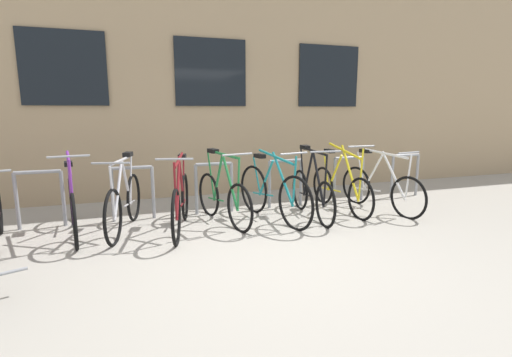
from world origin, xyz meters
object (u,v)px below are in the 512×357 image
(bicycle_teal, at_px, (273,193))
(bicycle_green, at_px, (223,197))
(bicycle_yellow, at_px, (340,187))
(bicycle_black, at_px, (312,192))
(bicycle_silver, at_px, (124,202))
(bicycle_purple, at_px, (72,206))
(bicycle_maroon, at_px, (181,202))
(bicycle_white, at_px, (380,187))

(bicycle_teal, xyz_separation_m, bicycle_green, (-0.72, 0.10, -0.02))
(bicycle_yellow, bearing_deg, bicycle_green, -178.20)
(bicycle_black, relative_size, bicycle_silver, 0.98)
(bicycle_purple, bearing_deg, bicycle_yellow, -0.28)
(bicycle_green, xyz_separation_m, bicycle_silver, (-1.33, 0.06, 0.01))
(bicycle_maroon, bearing_deg, bicycle_yellow, 4.70)
(bicycle_purple, bearing_deg, bicycle_teal, -3.76)
(bicycle_black, bearing_deg, bicycle_silver, 175.84)
(bicycle_yellow, distance_m, bicycle_silver, 3.27)
(bicycle_teal, bearing_deg, bicycle_white, -1.02)
(bicycle_white, height_order, bicycle_purple, bicycle_purple)
(bicycle_white, bearing_deg, bicycle_teal, 178.98)
(bicycle_white, height_order, bicycle_maroon, bicycle_maroon)
(bicycle_purple, distance_m, bicycle_maroon, 1.36)
(bicycle_white, relative_size, bicycle_maroon, 0.98)
(bicycle_maroon, bearing_deg, bicycle_teal, 2.28)
(bicycle_black, bearing_deg, bicycle_white, 0.27)
(bicycle_white, height_order, bicycle_teal, bicycle_teal)
(bicycle_white, xyz_separation_m, bicycle_silver, (-3.88, 0.19, 0.02))
(bicycle_white, relative_size, bicycle_teal, 0.96)
(bicycle_maroon, relative_size, bicycle_green, 1.10)
(bicycle_purple, height_order, bicycle_teal, bicycle_purple)
(bicycle_white, xyz_separation_m, bicycle_black, (-1.22, -0.01, 0.01))
(bicycle_teal, relative_size, bicycle_yellow, 1.02)
(bicycle_green, bearing_deg, bicycle_teal, -7.57)
(bicycle_green, distance_m, bicycle_silver, 1.33)
(bicycle_black, height_order, bicycle_yellow, bicycle_yellow)
(bicycle_white, relative_size, bicycle_black, 1.03)
(bicycle_maroon, distance_m, bicycle_silver, 0.74)
(bicycle_maroon, height_order, bicycle_yellow, bicycle_yellow)
(bicycle_teal, bearing_deg, bicycle_silver, 175.67)
(bicycle_teal, bearing_deg, bicycle_yellow, 7.33)
(bicycle_teal, bearing_deg, bicycle_green, 172.43)
(bicycle_purple, xyz_separation_m, bicycle_green, (1.95, -0.08, -0.00))
(bicycle_green, relative_size, bicycle_silver, 0.93)
(bicycle_silver, bearing_deg, bicycle_black, -4.16)
(bicycle_maroon, height_order, bicycle_silver, bicycle_maroon)
(bicycle_green, bearing_deg, bicycle_black, -5.75)
(bicycle_teal, xyz_separation_m, bicycle_yellow, (1.22, 0.16, -0.03))
(bicycle_yellow, height_order, bicycle_silver, bicycle_yellow)
(bicycle_black, xyz_separation_m, bicycle_purple, (-3.29, 0.21, 0.00))
(bicycle_white, height_order, bicycle_black, bicycle_black)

